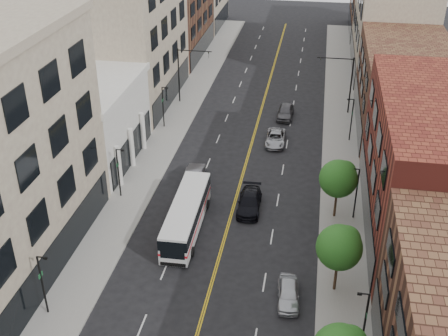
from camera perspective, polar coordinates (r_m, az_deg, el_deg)
The scene contains 25 objects.
sidewalk_left at distance 63.90m, azimuth -6.39°, elevation 2.25°, with size 4.00×110.00×0.15m, color gray.
sidewalk_right at distance 61.80m, azimuth 11.77°, elevation 0.79°, with size 4.00×110.00×0.15m, color gray.
bldg_l_white at distance 61.10m, azimuth -13.95°, elevation 4.30°, with size 10.00×14.00×8.00m, color silver.
bldg_l_far_a at distance 74.27m, azimuth -9.40°, elevation 13.35°, with size 10.00×20.00×18.00m, color gray.
bldg_l_far_b at distance 93.16m, azimuth -5.39°, elevation 15.87°, with size 10.00×20.00×15.00m, color #542E21.
bldg_r_mid at distance 50.30m, azimuth 20.52°, elevation 0.15°, with size 10.00×22.00×12.00m, color maroon.
bldg_r_far_a at distance 69.62m, azimuth 17.89°, elevation 7.75°, with size 10.00×20.00×10.00m, color #542E21.
bldg_r_far_b at distance 88.92m, azimuth 16.66°, elevation 13.83°, with size 10.00×22.00×14.00m, color gray.
bldg_r_far_c at distance 108.61m, azimuth 15.62°, elevation 15.81°, with size 10.00×18.00×11.00m, color #542E21.
tree_r_2 at distance 41.87m, azimuth 11.75°, elevation -7.77°, with size 3.40×3.40×5.59m.
tree_r_3 at distance 50.25m, azimuth 11.65°, elevation -0.95°, with size 3.40×3.40×5.59m.
lamp_l_1 at distance 41.72m, azimuth -17.95°, elevation -10.93°, with size 0.81×0.55×5.05m.
lamp_l_2 at distance 53.65m, azimuth -10.65°, elevation -0.20°, with size 0.81×0.55×5.05m.
lamp_l_3 at distance 67.28m, azimuth -6.18°, elevation 6.42°, with size 0.81×0.55×5.05m.
lamp_r_1 at distance 38.10m, azimuth 14.08°, elevation -14.79°, with size 0.81×0.55×5.05m.
lamp_r_2 at distance 50.88m, azimuth 13.27°, elevation -2.26°, with size 0.81×0.55×5.05m.
lamp_r_3 at distance 65.10m, azimuth 12.82°, elevation 5.03°, with size 0.81×0.55×5.05m.
signal_mast_left at distance 73.73m, azimuth -4.08°, elevation 9.99°, with size 4.49×0.18×7.20m.
signal_mast_right at distance 71.87m, azimuth 12.25°, elevation 8.87°, with size 4.49×0.18×7.20m.
city_bus at distance 48.95m, azimuth -3.84°, elevation -4.70°, with size 2.80×10.91×2.79m.
car_parked_far at distance 42.56m, azimuth 6.56°, elevation -12.53°, with size 1.63×4.05×1.38m, color #B6B8BE.
car_lane_behind at distance 56.37m, azimuth -3.02°, elevation -0.70°, with size 1.68×4.82×1.59m, color #525157.
car_lane_a at distance 52.12m, azimuth 2.60°, elevation -3.48°, with size 2.08×5.13×1.49m, color black.
car_lane_b at distance 64.19m, azimuth 5.26°, elevation 3.04°, with size 2.23×4.85×1.35m, color #A1A2A8.
car_lane_c at distance 70.86m, azimuth 6.26°, elevation 5.72°, with size 1.89×4.69×1.60m, color #49484D.
Camera 1 is at (6.59, -19.54, 28.94)m, focal length 45.00 mm.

